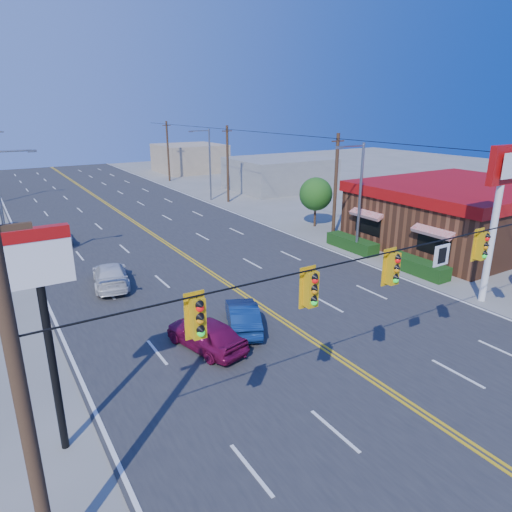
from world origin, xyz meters
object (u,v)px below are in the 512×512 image
kfc (460,213)px  car_magenta (206,335)px  kfc_pylon (499,193)px  car_white (111,276)px  pizza_hut_sign (42,297)px  car_blue (243,317)px  signal_span (414,278)px  car_silver (55,236)px

kfc → car_magenta: (-24.38, -4.80, -1.67)m
kfc_pylon → car_white: (-17.09, 12.95, -5.35)m
car_magenta → kfc_pylon: bearing=154.4°
car_magenta → pizza_hut_sign: bearing=12.3°
car_white → pizza_hut_sign: bearing=80.2°
car_blue → car_white: bearing=-42.9°
signal_span → kfc: 23.47m
car_blue → car_silver: size_ratio=0.91×
car_blue → car_silver: (-5.27, 20.45, -0.05)m
kfc → car_white: size_ratio=3.40×
kfc_pylon → signal_span: bearing=-160.2°
kfc_pylon → pizza_hut_sign: (-22.00, 0.00, -0.86)m
kfc_pylon → car_blue: kfc_pylon is taller
car_white → kfc: bearing=-179.8°
signal_span → car_white: bearing=109.4°
kfc → kfc_pylon: (-8.90, -8.00, 3.66)m
kfc → pizza_hut_sign: 32.04m
signal_span → car_blue: 9.25m
pizza_hut_sign → car_blue: size_ratio=1.69×
kfc_pylon → car_silver: kfc_pylon is taller
pizza_hut_sign → car_silver: bearing=81.6°
kfc → car_white: kfc is taller
car_blue → car_white: size_ratio=0.84×
car_magenta → car_white: (-1.61, 9.75, -0.02)m
signal_span → car_blue: bearing=104.2°
car_magenta → car_white: car_magenta is taller
signal_span → car_silver: size_ratio=5.48×
signal_span → kfc: bearing=30.9°
signal_span → car_magenta: bearing=121.2°
signal_span → car_silver: bearing=104.4°
car_blue → kfc: bearing=-146.3°
signal_span → car_white: size_ratio=5.07×
pizza_hut_sign → kfc: bearing=14.5°
kfc_pylon → car_silver: (-18.41, 24.43, -5.43)m
signal_span → car_silver: (-7.29, 28.43, -4.27)m
kfc_pylon → car_blue: size_ratio=2.10×
pizza_hut_sign → car_magenta: 8.53m
kfc → car_blue: (-22.04, -4.02, -1.71)m
car_blue → signal_span: bearing=127.6°
kfc → car_magenta: bearing=-168.9°
kfc → kfc_pylon: kfc_pylon is taller
kfc_pylon → car_white: size_ratio=1.77×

